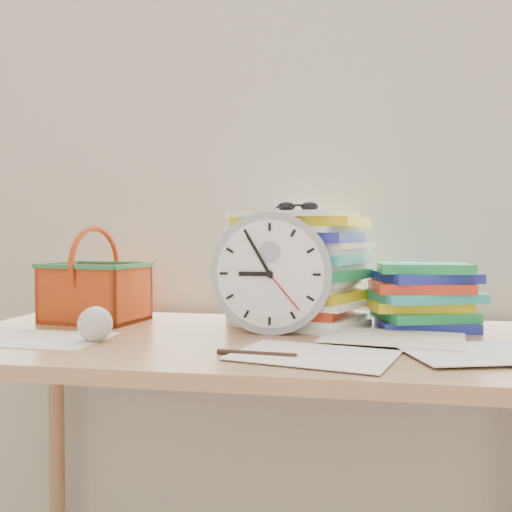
% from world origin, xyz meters
% --- Properties ---
extents(curtain, '(2.40, 0.01, 2.50)m').
position_xyz_m(curtain, '(0.00, 1.98, 1.30)').
color(curtain, beige).
rests_on(curtain, room_shell).
extents(desk, '(1.40, 0.70, 0.75)m').
position_xyz_m(desk, '(0.00, 1.60, 0.68)').
color(desk, '#9D7249').
rests_on(desk, ground).
extents(paper_stack, '(0.39, 0.36, 0.29)m').
position_xyz_m(paper_stack, '(0.08, 1.80, 0.89)').
color(paper_stack, white).
rests_on(paper_stack, desk).
extents(clock, '(0.28, 0.06, 0.28)m').
position_xyz_m(clock, '(0.04, 1.65, 0.89)').
color(clock, '#959CA6').
rests_on(clock, desk).
extents(sunglasses, '(0.14, 0.12, 0.03)m').
position_xyz_m(sunglasses, '(0.08, 1.77, 1.05)').
color(sunglasses, black).
rests_on(sunglasses, paper_stack).
extents(book_stack, '(0.31, 0.26, 0.16)m').
position_xyz_m(book_stack, '(0.39, 1.78, 0.83)').
color(book_stack, white).
rests_on(book_stack, desk).
extents(basket, '(0.27, 0.23, 0.25)m').
position_xyz_m(basket, '(-0.45, 1.75, 0.87)').
color(basket, '#D54C14').
rests_on(basket, desk).
extents(crumpled_ball, '(0.08, 0.08, 0.08)m').
position_xyz_m(crumpled_ball, '(-0.32, 1.49, 0.79)').
color(crumpled_ball, silver).
rests_on(crumpled_ball, desk).
extents(pen, '(0.16, 0.03, 0.01)m').
position_xyz_m(pen, '(0.05, 1.40, 0.76)').
color(pen, black).
rests_on(pen, desk).
extents(scattered_papers, '(1.26, 0.42, 0.02)m').
position_xyz_m(scattered_papers, '(0.00, 1.60, 0.76)').
color(scattered_papers, white).
rests_on(scattered_papers, desk).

